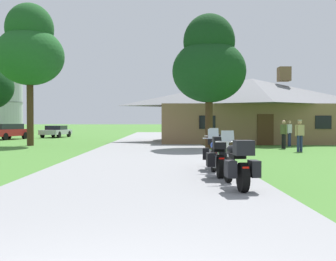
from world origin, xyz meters
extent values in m
plane|color=#42752D|center=(0.00, 20.00, 0.00)|extent=(500.00, 500.00, 0.00)
cube|color=gray|center=(0.00, 18.00, 0.03)|extent=(6.40, 80.00, 0.06)
cylinder|color=black|center=(2.24, 7.27, 0.38)|extent=(0.15, 0.65, 0.64)
cylinder|color=black|center=(2.34, 5.83, 0.38)|extent=(0.20, 0.65, 0.64)
cube|color=silver|center=(2.29, 6.53, 0.44)|extent=(0.30, 0.58, 0.30)
ellipsoid|color=black|center=(2.27, 6.79, 0.89)|extent=(0.33, 0.54, 0.26)
cube|color=black|center=(2.30, 6.33, 0.80)|extent=(0.31, 0.54, 0.10)
cylinder|color=silver|center=(2.24, 7.23, 1.08)|extent=(0.66, 0.08, 0.03)
cylinder|color=silver|center=(2.24, 7.27, 0.74)|extent=(0.08, 0.24, 0.73)
cube|color=#B2BCC6|center=(2.24, 7.33, 1.22)|extent=(0.33, 0.13, 0.27)
sphere|color=silver|center=(2.24, 7.23, 0.94)|extent=(0.11, 0.11, 0.11)
cube|color=black|center=(2.34, 5.78, 1.02)|extent=(0.42, 0.39, 0.32)
cube|color=red|center=(2.35, 5.61, 0.60)|extent=(0.14, 0.04, 0.06)
cylinder|color=silver|center=(2.46, 6.16, 0.28)|extent=(0.11, 0.55, 0.07)
cube|color=black|center=(2.07, 5.86, 0.56)|extent=(0.23, 0.41, 0.36)
cube|color=black|center=(2.59, 5.90, 0.56)|extent=(0.23, 0.41, 0.36)
cylinder|color=black|center=(2.14, 9.44, 0.38)|extent=(0.12, 0.64, 0.64)
cylinder|color=black|center=(2.15, 8.00, 0.38)|extent=(0.16, 0.64, 0.64)
cube|color=silver|center=(2.15, 8.70, 0.44)|extent=(0.26, 0.56, 0.30)
ellipsoid|color=#1E3899|center=(2.14, 8.96, 0.89)|extent=(0.30, 0.52, 0.26)
cube|color=black|center=(2.15, 8.50, 0.80)|extent=(0.28, 0.52, 0.10)
cylinder|color=silver|center=(2.14, 9.40, 1.08)|extent=(0.66, 0.04, 0.03)
cylinder|color=silver|center=(2.14, 9.44, 0.74)|extent=(0.06, 0.24, 0.73)
cube|color=#B2BCC6|center=(2.14, 9.50, 1.22)|extent=(0.32, 0.11, 0.27)
sphere|color=silver|center=(2.14, 9.40, 0.94)|extent=(0.11, 0.11, 0.11)
cube|color=black|center=(2.15, 7.95, 1.02)|extent=(0.40, 0.36, 0.32)
cube|color=red|center=(2.15, 7.78, 0.60)|extent=(0.14, 0.03, 0.06)
cylinder|color=silver|center=(2.29, 8.32, 0.28)|extent=(0.07, 0.55, 0.07)
cube|color=black|center=(1.89, 8.05, 0.56)|extent=(0.20, 0.40, 0.36)
cube|color=black|center=(2.41, 8.05, 0.56)|extent=(0.20, 0.40, 0.36)
cylinder|color=black|center=(2.40, 11.46, 0.38)|extent=(0.18, 0.65, 0.64)
cylinder|color=black|center=(2.23, 10.03, 0.38)|extent=(0.23, 0.65, 0.64)
cube|color=silver|center=(2.31, 10.73, 0.44)|extent=(0.32, 0.59, 0.30)
ellipsoid|color=orange|center=(2.34, 10.99, 0.89)|extent=(0.36, 0.55, 0.26)
cube|color=black|center=(2.29, 10.53, 0.80)|extent=(0.34, 0.55, 0.10)
cylinder|color=silver|center=(2.39, 11.42, 1.08)|extent=(0.66, 0.11, 0.03)
cylinder|color=silver|center=(2.40, 11.46, 0.74)|extent=(0.09, 0.24, 0.73)
cube|color=#B2BCC6|center=(2.40, 11.52, 1.22)|extent=(0.33, 0.15, 0.27)
sphere|color=silver|center=(2.39, 11.42, 0.94)|extent=(0.11, 0.11, 0.11)
cube|color=black|center=(2.23, 9.98, 1.02)|extent=(0.44, 0.40, 0.32)
cube|color=red|center=(2.21, 9.82, 0.60)|extent=(0.14, 0.05, 0.06)
cylinder|color=silver|center=(2.41, 10.34, 0.28)|extent=(0.13, 0.55, 0.07)
cube|color=black|center=(1.98, 10.11, 0.56)|extent=(0.24, 0.42, 0.36)
cube|color=black|center=(2.50, 10.05, 0.56)|extent=(0.24, 0.42, 0.36)
cube|color=brown|center=(7.51, 29.16, 1.41)|extent=(14.00, 8.68, 2.82)
pyramid|color=slate|center=(7.51, 29.16, 3.88)|extent=(14.84, 9.20, 2.11)
cube|color=brown|center=(10.03, 29.16, 5.29)|extent=(0.90, 0.90, 1.10)
cube|color=#472D19|center=(7.51, 24.79, 1.05)|extent=(1.10, 0.08, 2.10)
cube|color=black|center=(3.59, 24.79, 1.55)|extent=(1.10, 0.06, 0.90)
cube|color=black|center=(11.43, 24.79, 1.55)|extent=(1.10, 0.06, 0.90)
cylinder|color=navy|center=(8.71, 23.45, 0.43)|extent=(0.14, 0.14, 0.86)
cylinder|color=navy|center=(8.81, 23.60, 0.43)|extent=(0.14, 0.14, 0.86)
cube|color=silver|center=(8.76, 23.52, 1.14)|extent=(0.39, 0.42, 0.56)
cylinder|color=silver|center=(8.63, 23.33, 1.12)|extent=(0.09, 0.09, 0.58)
cylinder|color=silver|center=(8.89, 23.71, 1.12)|extent=(0.09, 0.09, 0.58)
sphere|color=tan|center=(8.76, 23.52, 1.56)|extent=(0.21, 0.21, 0.21)
cylinder|color=navy|center=(7.90, 18.68, 0.43)|extent=(0.14, 0.14, 0.86)
cylinder|color=navy|center=(7.72, 18.64, 0.43)|extent=(0.14, 0.14, 0.86)
cube|color=tan|center=(7.81, 18.66, 1.14)|extent=(0.41, 0.31, 0.56)
cylinder|color=tan|center=(8.03, 18.72, 1.12)|extent=(0.09, 0.09, 0.58)
cylinder|color=tan|center=(7.59, 18.60, 1.12)|extent=(0.09, 0.09, 0.58)
sphere|color=tan|center=(7.81, 18.66, 1.56)|extent=(0.21, 0.21, 0.21)
cylinder|color=#B2AD99|center=(7.81, 18.66, 1.66)|extent=(0.22, 0.22, 0.05)
cylinder|color=black|center=(7.69, 21.34, 0.43)|extent=(0.14, 0.14, 0.86)
cylinder|color=black|center=(7.76, 21.18, 0.43)|extent=(0.14, 0.14, 0.86)
cube|color=#5B6638|center=(7.73, 21.26, 1.14)|extent=(0.33, 0.41, 0.56)
cylinder|color=#5B6638|center=(7.64, 21.47, 1.12)|extent=(0.09, 0.09, 0.58)
cylinder|color=#5B6638|center=(7.81, 21.04, 1.12)|extent=(0.09, 0.09, 0.58)
sphere|color=tan|center=(7.73, 21.26, 1.56)|extent=(0.21, 0.21, 0.21)
cylinder|color=#422D19|center=(3.31, 21.26, 1.68)|extent=(0.44, 0.44, 3.36)
ellipsoid|color=#143D19|center=(3.31, 21.26, 4.54)|extent=(4.31, 4.31, 3.67)
ellipsoid|color=#123716|center=(3.31, 21.26, 6.27)|extent=(3.02, 3.02, 3.23)
cylinder|color=#422D19|center=(-8.17, 24.44, 2.33)|extent=(0.44, 0.44, 4.66)
ellipsoid|color=#1E5623|center=(-8.17, 24.44, 5.90)|extent=(4.48, 4.48, 3.81)
ellipsoid|color=#1B4E20|center=(-8.17, 24.44, 7.69)|extent=(3.14, 3.14, 3.36)
cylinder|color=#B2B7BC|center=(-17.80, 46.29, 3.89)|extent=(3.39, 3.39, 7.78)
cone|color=#999EA3|center=(-17.80, 46.29, 8.21)|extent=(3.46, 3.46, 0.85)
cylinder|color=gray|center=(-17.80, 46.29, 3.89)|extent=(3.49, 3.49, 0.15)
cube|color=maroon|center=(-13.33, 34.07, 0.62)|extent=(2.99, 4.92, 0.60)
cube|color=black|center=(-13.39, 33.88, 1.16)|extent=(2.41, 3.53, 0.48)
cylinder|color=black|center=(-13.77, 35.67, 0.32)|extent=(0.38, 0.68, 0.64)
cylinder|color=black|center=(-12.14, 35.22, 0.32)|extent=(0.38, 0.68, 0.64)
cylinder|color=black|center=(-12.89, 32.47, 0.32)|extent=(0.38, 0.68, 0.64)
cube|color=#ADAFB7|center=(-10.25, 39.06, 0.55)|extent=(2.45, 4.43, 0.46)
cube|color=black|center=(-10.24, 39.16, 0.99)|extent=(1.88, 2.11, 0.42)
cylinder|color=black|center=(-10.89, 40.47, 0.32)|extent=(0.31, 0.67, 0.64)
cylinder|color=black|center=(-9.22, 40.22, 0.32)|extent=(0.31, 0.67, 0.64)
cylinder|color=black|center=(-11.28, 37.90, 0.32)|extent=(0.31, 0.67, 0.64)
cylinder|color=black|center=(-9.61, 37.64, 0.32)|extent=(0.31, 0.67, 0.64)
camera|label=1|loc=(0.62, -3.04, 1.57)|focal=44.34mm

